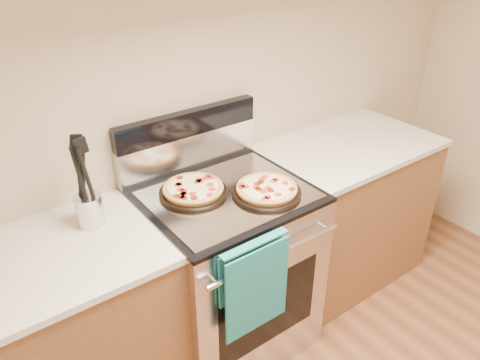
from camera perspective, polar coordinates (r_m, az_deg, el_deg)
wall_back at (r=2.25m, az=-7.22°, el=11.68°), size 4.00×0.00×4.00m
range_body at (r=2.43m, az=-1.65°, el=-11.07°), size 0.76×0.68×0.90m
oven_window at (r=2.23m, az=3.49°, el=-15.55°), size 0.56×0.01×0.40m
cooktop at (r=2.16m, az=-1.82°, el=-1.76°), size 0.76×0.68×0.02m
backsplash_lower at (r=2.34m, az=-6.21°, el=3.52°), size 0.76×0.06×0.18m
backsplash_upper at (r=2.28m, az=-6.42°, el=6.90°), size 0.76×0.06×0.12m
oven_handle at (r=1.98m, az=4.54°, el=-9.02°), size 0.70×0.03×0.03m
dish_towel at (r=1.98m, az=1.73°, el=-12.59°), size 0.32×0.05×0.42m
foil_sheet at (r=2.13m, az=-1.36°, el=-1.79°), size 0.70×0.55×0.01m
cabinet_left at (r=2.23m, az=-22.11°, el=-18.89°), size 1.00×0.62×0.88m
countertop_left at (r=1.93m, az=-24.65°, el=-9.71°), size 1.02×0.64×0.03m
cabinet_right at (r=2.94m, az=12.23°, el=-4.00°), size 1.00×0.62×0.88m
countertop_right at (r=2.72m, az=13.23°, el=4.02°), size 1.02×0.64×0.03m
pepperoni_pizza_back at (r=2.13m, az=-5.72°, el=-1.18°), size 0.33×0.33×0.04m
pepperoni_pizza_front at (r=2.12m, az=3.27°, el=-1.20°), size 0.39×0.39×0.04m
utensil_crock at (r=2.01m, az=-17.84°, el=-3.54°), size 0.14×0.14×0.14m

